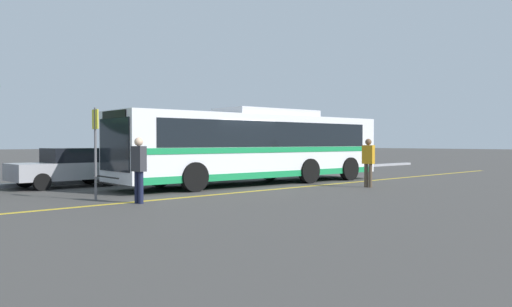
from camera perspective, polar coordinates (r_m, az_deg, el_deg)
The scene contains 9 objects.
ground_plane at distance 18.89m, azimuth -2.83°, elevation -3.75°, with size 220.00×220.00×0.00m, color #423F3D.
lane_strip_0 at distance 18.45m, azimuth 4.65°, elevation -3.87°, with size 0.20×31.90×0.01m, color gold.
curb_strip at distance 23.78m, azimuth -7.97°, elevation -2.54°, with size 39.90×0.36×0.15m, color #99999E.
transit_bus at distance 19.94m, azimuth 0.03°, elevation 0.99°, with size 12.32×3.18×2.99m.
parked_car_1 at distance 19.79m, azimuth -20.70°, elevation -1.51°, with size 4.04×1.88×1.44m.
parked_car_2 at distance 22.12m, azimuth -7.10°, elevation -1.05°, with size 4.29×2.00×1.52m.
pedestrian_0 at distance 18.82m, azimuth 12.71°, elevation -0.67°, with size 0.28×0.45×1.79m.
pedestrian_1 at distance 13.87m, azimuth -13.25°, elevation -1.36°, with size 0.27×0.44×1.79m.
bus_stop_sign at distance 14.92m, azimuth -17.88°, elevation 1.24°, with size 0.07×0.40×2.65m.
Camera 1 is at (-12.07, -14.44, 1.66)m, focal length 35.00 mm.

